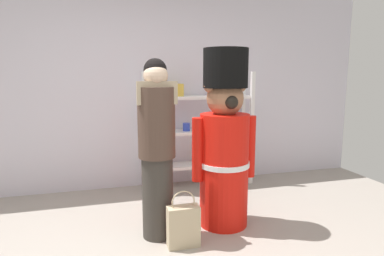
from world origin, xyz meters
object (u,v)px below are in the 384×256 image
object	(u,v)px
teddy_bear_guard	(224,144)
merchandise_shelf	(198,128)
person_shopper	(157,147)
shopping_bag	(183,226)

from	to	relation	value
teddy_bear_guard	merchandise_shelf	bearing A→B (deg)	85.09
merchandise_shelf	teddy_bear_guard	bearing A→B (deg)	-94.91
merchandise_shelf	person_shopper	distance (m)	1.54
person_shopper	merchandise_shelf	bearing A→B (deg)	59.29
person_shopper	shopping_bag	bearing A→B (deg)	-54.53
person_shopper	shopping_bag	distance (m)	0.73
teddy_bear_guard	shopping_bag	world-z (taller)	teddy_bear_guard
merchandise_shelf	person_shopper	size ratio (longest dim) A/B	0.94
teddy_bear_guard	shopping_bag	bearing A→B (deg)	-146.73
merchandise_shelf	person_shopper	world-z (taller)	person_shopper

